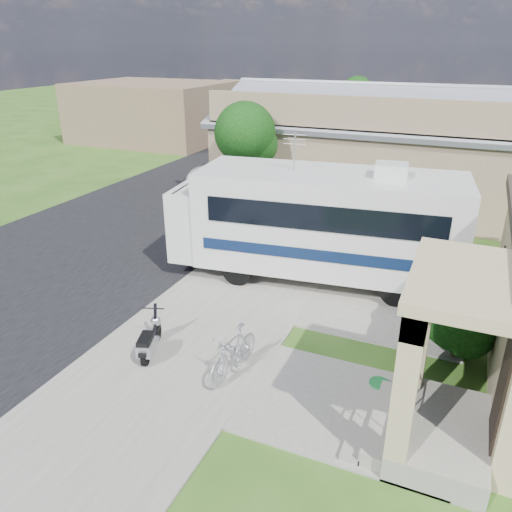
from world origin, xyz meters
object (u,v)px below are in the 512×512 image
at_px(scooter, 150,340).
at_px(bicycle, 233,354).
at_px(pickup_truck, 243,169).
at_px(shrub, 465,306).
at_px(garden_hose, 379,387).
at_px(van, 279,142).
at_px(motorhome, 317,220).

height_order(scooter, bicycle, bicycle).
relative_size(bicycle, pickup_truck, 0.28).
relative_size(shrub, pickup_truck, 0.40).
height_order(bicycle, pickup_truck, pickup_truck).
bearing_deg(garden_hose, pickup_truck, 124.95).
relative_size(bicycle, van, 0.29).
xyz_separation_m(shrub, van, (-11.55, 18.49, -0.40)).
xyz_separation_m(shrub, garden_hose, (-1.41, -1.95, -1.21)).
height_order(shrub, pickup_truck, shrub).
bearing_deg(scooter, van, 84.11).
xyz_separation_m(van, garden_hose, (10.14, -20.44, -0.81)).
height_order(bicycle, garden_hose, bicycle).
bearing_deg(scooter, motorhome, 48.89).
relative_size(motorhome, pickup_truck, 1.35).
distance_m(shrub, van, 21.80).
distance_m(shrub, pickup_truck, 15.37).
bearing_deg(motorhome, shrub, -39.52).
xyz_separation_m(pickup_truck, van, (-0.98, 7.33, 0.01)).
relative_size(scooter, pickup_truck, 0.22).
relative_size(shrub, van, 0.41).
relative_size(scooter, bicycle, 0.80).
xyz_separation_m(bicycle, van, (-7.17, 21.17, 0.37)).
bearing_deg(van, scooter, -67.25).
distance_m(shrub, scooter, 7.07).
bearing_deg(scooter, shrub, 4.22).
xyz_separation_m(scooter, bicycle, (2.05, 0.13, 0.10)).
bearing_deg(pickup_truck, motorhome, 129.58).
distance_m(bicycle, pickup_truck, 15.17).
xyz_separation_m(motorhome, scooter, (-2.19, -5.50, -1.40)).
bearing_deg(van, shrub, -48.77).
distance_m(pickup_truck, garden_hose, 16.01).
xyz_separation_m(shrub, scooter, (-6.43, -2.81, -0.86)).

